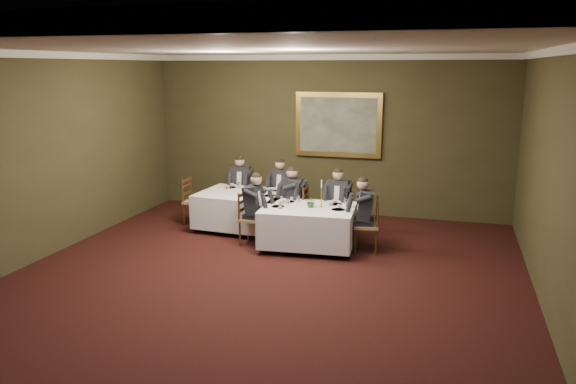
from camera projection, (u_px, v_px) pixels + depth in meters
The scene contains 28 objects.
ground at pixel (250, 295), 8.16m from camera, with size 10.00×10.00×0.00m, color black.
ceiling at pixel (246, 47), 7.40m from camera, with size 8.00×10.00×0.10m, color silver.
back_wall at pixel (327, 135), 12.46m from camera, with size 8.00×0.10×3.50m, color #38341C.
left_wall at pixel (12, 163), 8.89m from camera, with size 0.10×10.00×3.50m, color #38341C.
right_wall at pixel (564, 195), 6.68m from camera, with size 0.10×10.00×3.50m, color #38341C.
crown_molding at pixel (246, 52), 7.41m from camera, with size 8.00×10.00×0.12m.
table_main at pixel (308, 224), 10.19m from camera, with size 1.77×1.40×0.67m.
table_second at pixel (244, 208), 11.35m from camera, with size 1.87×1.47×0.67m.
chair_main_backleft at pixel (294, 219), 11.13m from camera, with size 0.49×0.47×1.00m.
diner_main_backleft at pixel (293, 208), 11.07m from camera, with size 0.46×0.53×1.35m.
chair_main_backright at pixel (338, 222), 10.95m from camera, with size 0.48×0.46×1.00m.
diner_main_backright at pixel (339, 211), 10.89m from camera, with size 0.45×0.52×1.35m.
chair_main_endleft at pixel (252, 229), 10.44m from camera, with size 0.44×0.46×1.00m.
diner_main_endleft at pixel (253, 218), 10.39m from camera, with size 0.50×0.44×1.35m.
chair_main_endright at pixel (366, 236), 10.01m from camera, with size 0.48×0.50×1.00m.
diner_main_endright at pixel (366, 224), 9.96m from camera, with size 0.54×0.47×1.35m.
chair_sec_backleft at pixel (242, 204), 12.39m from camera, with size 0.47×0.45×1.00m.
diner_sec_backleft at pixel (241, 194), 12.33m from camera, with size 0.44×0.51×1.35m.
chair_sec_backright at pixel (282, 207), 12.06m from camera, with size 0.51×0.50×1.00m.
diner_sec_backright at pixel (282, 197), 12.00m from camera, with size 0.48×0.55×1.35m.
chair_sec_endright at pixel (297, 221), 11.01m from camera, with size 0.43×0.45×1.00m.
diner_sec_endright at pixel (296, 210), 10.96m from camera, with size 0.49×0.43×1.35m.
chair_sec_endleft at pixel (195, 211), 11.77m from camera, with size 0.42×0.44×1.00m.
centerpiece at pixel (311, 201), 10.10m from camera, with size 0.21×0.18×0.23m, color #2D5926.
candlestick at pixel (321, 197), 10.10m from camera, with size 0.07×0.07×0.51m.
place_setting_table_main at pixel (291, 200), 10.55m from camera, with size 0.33×0.31×0.14m.
place_setting_table_second at pixel (233, 186), 11.79m from camera, with size 0.33×0.31×0.14m.
painting at pixel (338, 125), 12.27m from camera, with size 1.91×0.09×1.41m.
Camera 1 is at (2.69, -7.17, 3.25)m, focal length 35.00 mm.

